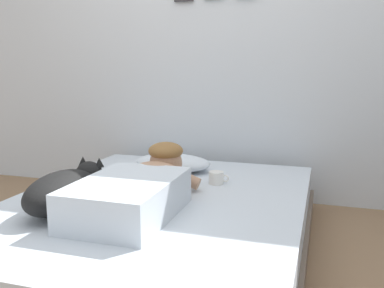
% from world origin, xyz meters
% --- Properties ---
extents(ground_plane, '(12.88, 12.88, 0.00)m').
position_xyz_m(ground_plane, '(0.00, 0.00, 0.00)').
color(ground_plane, '#8C6B4C').
extents(back_wall, '(4.44, 0.12, 2.50)m').
position_xyz_m(back_wall, '(0.00, 1.40, 1.25)').
color(back_wall, silver).
rests_on(back_wall, ground).
extents(bed, '(1.58, 2.02, 0.31)m').
position_xyz_m(bed, '(-0.02, 0.23, 0.15)').
color(bed, '#726051').
rests_on(bed, ground).
extents(pillow, '(0.52, 0.32, 0.11)m').
position_xyz_m(pillow, '(-0.15, 0.84, 0.36)').
color(pillow, silver).
rests_on(pillow, bed).
extents(person_lying, '(0.43, 0.92, 0.27)m').
position_xyz_m(person_lying, '(-0.04, 0.08, 0.41)').
color(person_lying, silver).
rests_on(person_lying, bed).
extents(dog, '(0.26, 0.57, 0.21)m').
position_xyz_m(dog, '(-0.38, -0.07, 0.41)').
color(dog, black).
rests_on(dog, bed).
extents(coffee_cup, '(0.12, 0.09, 0.07)m').
position_xyz_m(coffee_cup, '(0.22, 0.61, 0.34)').
color(coffee_cup, white).
rests_on(coffee_cup, bed).
extents(cell_phone, '(0.07, 0.14, 0.01)m').
position_xyz_m(cell_phone, '(0.03, -0.14, 0.31)').
color(cell_phone, black).
rests_on(cell_phone, bed).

